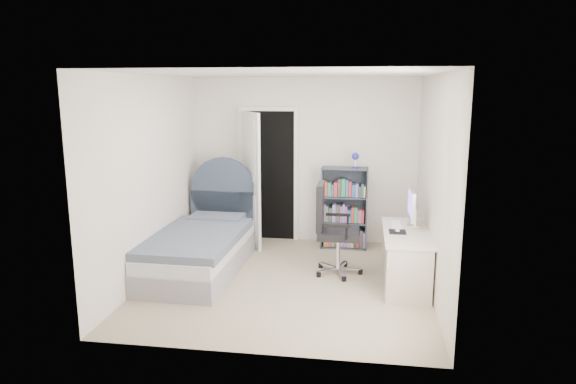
# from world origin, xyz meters

# --- Properties ---
(room_shell) EXTENTS (3.50, 3.70, 2.60)m
(room_shell) POSITION_xyz_m (0.00, 0.00, 1.25)
(room_shell) COLOR gray
(room_shell) RESTS_ON ground
(door) EXTENTS (0.92, 0.73, 2.06)m
(door) POSITION_xyz_m (-0.68, 1.55, 1.03)
(door) COLOR black
(door) RESTS_ON ground
(bed) EXTENTS (1.09, 2.21, 1.35)m
(bed) POSITION_xyz_m (-1.17, 0.30, 0.30)
(bed) COLOR gray
(bed) RESTS_ON ground
(nightstand) EXTENTS (0.37, 0.37, 0.56)m
(nightstand) POSITION_xyz_m (-1.46, 1.38, 0.36)
(nightstand) COLOR tan
(nightstand) RESTS_ON ground
(floor_lamp) EXTENTS (0.18, 0.18, 1.25)m
(floor_lamp) POSITION_xyz_m (-0.90, 1.64, 0.51)
(floor_lamp) COLOR silver
(floor_lamp) RESTS_ON ground
(bookcase) EXTENTS (0.68, 0.29, 1.43)m
(bookcase) POSITION_xyz_m (0.64, 1.49, 0.55)
(bookcase) COLOR #39434E
(bookcase) RESTS_ON ground
(desk) EXTENTS (0.54, 1.36, 1.11)m
(desk) POSITION_xyz_m (1.43, 0.13, 0.36)
(desk) COLOR beige
(desk) RESTS_ON ground
(office_chair) EXTENTS (0.59, 0.61, 1.17)m
(office_chair) POSITION_xyz_m (0.51, 0.37, 0.64)
(office_chair) COLOR silver
(office_chair) RESTS_ON ground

